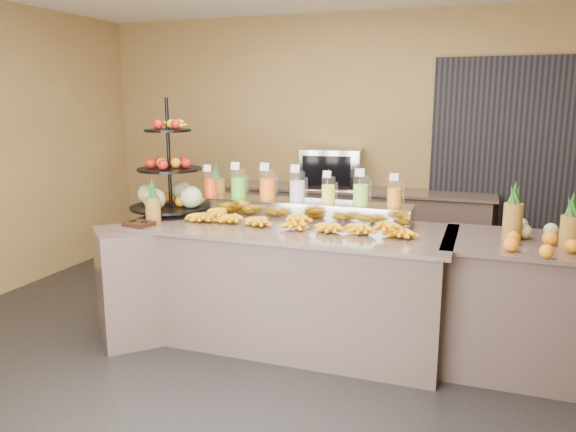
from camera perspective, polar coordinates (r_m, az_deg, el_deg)
The scene contains 20 objects.
ground at distance 4.35m, azimuth -1.46°, elevation -13.89°, with size 6.00×6.00×0.00m, color black.
room_envelope at distance 4.61m, azimuth 4.22°, elevation 11.66°, with size 6.04×5.02×2.82m.
buffet_counter at distance 4.44m, azimuth -1.68°, elevation -6.86°, with size 2.75×1.25×0.93m.
right_counter at distance 4.31m, azimuth 22.46°, elevation -8.36°, with size 1.08×0.88×0.93m.
back_ledge at distance 6.24m, azimuth 5.96°, elevation -1.39°, with size 3.10×0.55×0.93m.
pitcher_tray at distance 4.56m, azimuth 0.95°, elevation 0.66°, with size 1.85×0.30×0.15m, color gray.
juice_pitcher_orange_a at distance 4.83m, azimuth -7.86°, elevation 3.21°, with size 0.11×0.12×0.28m.
juice_pitcher_green at distance 4.71m, azimuth -5.06°, elevation 3.21°, with size 0.13×0.13×0.31m.
juice_pitcher_orange_b at distance 4.61m, azimuth -2.11°, elevation 3.07°, with size 0.13×0.13×0.31m.
juice_pitcher_milk at distance 4.52m, azimuth 0.95°, elevation 2.89°, with size 0.13×0.13×0.31m.
juice_pitcher_lemon at distance 4.45m, azimuth 4.13°, elevation 2.53°, with size 0.11×0.11×0.27m.
juice_pitcher_lime at distance 4.39m, azimuth 7.41°, elevation 2.47°, with size 0.12×0.13×0.30m.
juice_pitcher_orange_c at distance 4.34m, azimuth 10.76°, elevation 2.14°, with size 0.11×0.12×0.27m.
banana_heap at distance 4.24m, azimuth 0.95°, elevation -0.39°, with size 1.82×0.16×0.15m.
fruit_stand at distance 4.83m, azimuth -11.40°, elevation 3.10°, with size 0.75×0.75×0.97m.
condiment_caddy at distance 4.46m, azimuth -14.91°, elevation -0.76°, with size 0.21×0.16×0.03m, color black.
pineapple_left_a at distance 4.53m, azimuth -13.56°, elevation 0.97°, with size 0.12×0.12×0.36m.
pineapple_left_b at distance 4.96m, azimuth -7.25°, elevation 2.52°, with size 0.14×0.14×0.43m.
right_fruit_pile at distance 4.04m, azimuth 24.02°, elevation -1.76°, with size 0.48×0.46×0.25m.
oven_warmer at distance 6.16m, azimuth 4.49°, elevation 4.85°, with size 0.64×0.45×0.42m, color gray.
Camera 1 is at (1.42, -3.65, 1.89)m, focal length 35.00 mm.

